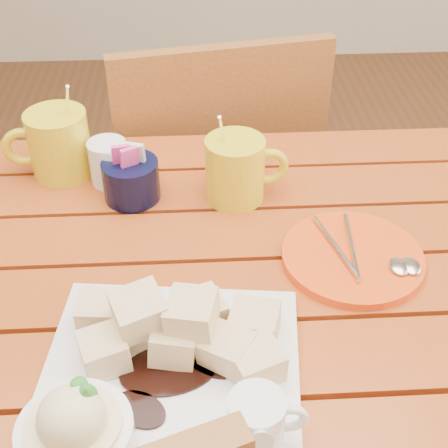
{
  "coord_description": "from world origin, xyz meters",
  "views": [
    {
      "loc": [
        0.01,
        -0.58,
        1.31
      ],
      "look_at": [
        0.05,
        0.05,
        0.82
      ],
      "focal_mm": 50.0,
      "sensor_mm": 36.0,
      "label": 1
    }
  ],
  "objects": [
    {
      "name": "table",
      "position": [
        0.0,
        0.0,
        0.64
      ],
      "size": [
        1.2,
        0.79,
        0.75
      ],
      "color": "maroon",
      "rests_on": "ground"
    },
    {
      "name": "dessert_plate",
      "position": [
        -0.04,
        -0.17,
        0.78
      ],
      "size": [
        0.31,
        0.31,
        0.11
      ],
      "rotation": [
        0.0,
        0.0,
        -0.11
      ],
      "color": "white",
      "rests_on": "table"
    },
    {
      "name": "coffee_mug_left",
      "position": [
        -0.2,
        0.29,
        0.81
      ],
      "size": [
        0.14,
        0.1,
        0.16
      ],
      "rotation": [
        0.0,
        0.0,
        0.11
      ],
      "color": "yellow",
      "rests_on": "table"
    },
    {
      "name": "coffee_mug_right",
      "position": [
        0.08,
        0.2,
        0.8
      ],
      "size": [
        0.13,
        0.09,
        0.15
      ],
      "rotation": [
        0.0,
        0.0,
        0.1
      ],
      "color": "yellow",
      "rests_on": "table"
    },
    {
      "name": "cream_pitcher",
      "position": [
        -0.12,
        0.26,
        0.79
      ],
      "size": [
        0.09,
        0.07,
        0.07
      ],
      "rotation": [
        0.0,
        0.0,
        -0.26
      ],
      "color": "white",
      "rests_on": "table"
    },
    {
      "name": "sugar_caddy",
      "position": [
        -0.08,
        0.21,
        0.78
      ],
      "size": [
        0.09,
        0.09,
        0.09
      ],
      "color": "black",
      "rests_on": "table"
    },
    {
      "name": "orange_saucer",
      "position": [
        0.22,
        0.04,
        0.76
      ],
      "size": [
        0.19,
        0.19,
        0.02
      ],
      "rotation": [
        0.0,
        0.0,
        0.06
      ],
      "color": "#F64D15",
      "rests_on": "table"
    },
    {
      "name": "chair_far",
      "position": [
        0.05,
        0.58,
        0.49
      ],
      "size": [
        0.49,
        0.49,
        0.88
      ],
      "rotation": [
        0.0,
        0.0,
        3.32
      ],
      "color": "brown",
      "rests_on": "ground"
    }
  ]
}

